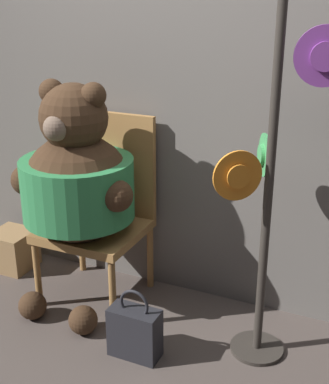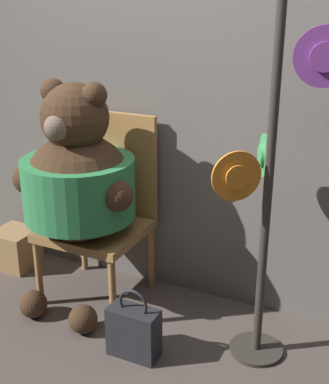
{
  "view_description": "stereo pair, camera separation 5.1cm",
  "coord_description": "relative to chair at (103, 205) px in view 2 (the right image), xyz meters",
  "views": [
    {
      "loc": [
        1.26,
        -2.05,
        1.8
      ],
      "look_at": [
        0.19,
        0.29,
        0.8
      ],
      "focal_mm": 50.0,
      "sensor_mm": 36.0,
      "label": 1
    },
    {
      "loc": [
        1.3,
        -2.03,
        1.8
      ],
      "look_at": [
        0.19,
        0.29,
        0.8
      ],
      "focal_mm": 50.0,
      "sensor_mm": 36.0,
      "label": 2
    }
  ],
  "objects": [
    {
      "name": "ground_plane",
      "position": [
        0.32,
        -0.49,
        -0.57
      ],
      "size": [
        14.0,
        14.0,
        0.0
      ],
      "primitive_type": "plane",
      "color": "#4C423D"
    },
    {
      "name": "wall_back",
      "position": [
        0.32,
        0.25,
        0.58
      ],
      "size": [
        8.0,
        0.1,
        2.3
      ],
      "color": "#66605B",
      "rests_on": "ground_plane"
    },
    {
      "name": "teddy_bear",
      "position": [
        -0.04,
        -0.19,
        0.21
      ],
      "size": [
        0.77,
        0.68,
        1.34
      ],
      "color": "#3D2819",
      "rests_on": "ground_plane"
    },
    {
      "name": "wooden_crate",
      "position": [
        -0.7,
        -0.03,
        -0.44
      ],
      "size": [
        0.26,
        0.26,
        0.26
      ],
      "color": "#937047",
      "rests_on": "ground_plane"
    },
    {
      "name": "chair",
      "position": [
        0.0,
        0.0,
        0.0
      ],
      "size": [
        0.57,
        0.53,
        1.1
      ],
      "color": "#9E703D",
      "rests_on": "ground_plane"
    },
    {
      "name": "hat_display_rack",
      "position": [
        1.05,
        -0.2,
        0.3
      ],
      "size": [
        0.53,
        0.41,
        1.79
      ],
      "color": "#332D28",
      "rests_on": "ground_plane"
    },
    {
      "name": "handbag_on_ground",
      "position": [
        0.48,
        -0.51,
        -0.42
      ],
      "size": [
        0.26,
        0.13,
        0.39
      ],
      "color": "#232328",
      "rests_on": "ground_plane"
    }
  ]
}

